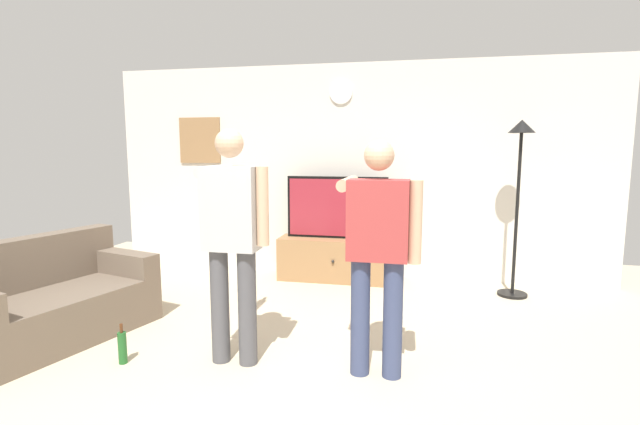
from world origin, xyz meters
The scene contains 11 objects.
ground_plane centered at (0.00, 0.00, 0.00)m, with size 8.40×8.40×0.00m, color beige.
back_wall centered at (0.00, 2.95, 1.35)m, with size 6.40×0.10×2.70m, color silver.
tv_stand centered at (-0.14, 2.60, 0.27)m, with size 1.43×0.45×0.53m.
television centered at (-0.14, 2.65, 0.91)m, with size 1.26×0.07×0.77m.
wall_clock centered at (-0.14, 2.89, 2.34)m, with size 0.29×0.29×0.03m, color white.
framed_picture centered at (-2.07, 2.90, 1.75)m, with size 0.59×0.04×0.61m, color #997047.
floor_lamp centered at (1.92, 2.40, 1.39)m, with size 0.32×0.32×1.95m.
person_standing_nearer_lamp centered at (-0.50, 0.22, 1.01)m, with size 0.58×0.78×1.78m.
person_standing_nearer_couch centered at (0.58, 0.24, 0.97)m, with size 0.60×0.78×1.70m.
side_couch centered at (-2.24, 0.31, 0.32)m, with size 1.24×1.76×0.87m.
beverage_bottle centered at (-1.34, 0.00, 0.13)m, with size 0.07×0.07×0.32m.
Camera 1 is at (0.86, -2.99, 1.64)m, focal length 26.08 mm.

